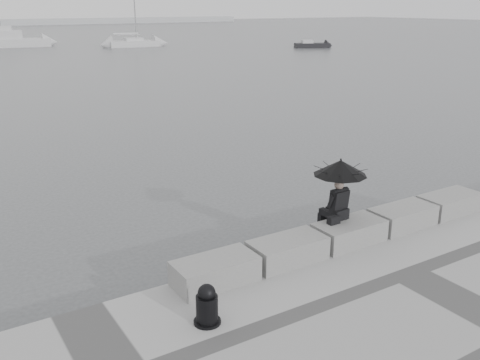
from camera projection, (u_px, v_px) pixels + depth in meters
ground at (334, 256)px, 12.40m from camera, size 360.00×360.00×0.00m
stone_block_far_left at (215, 271)px, 10.09m from camera, size 1.60×0.80×0.50m
stone_block_left at (287, 250)px, 10.94m from camera, size 1.60×0.80×0.50m
stone_block_centre at (349, 233)px, 11.80m from camera, size 1.60×0.80×0.50m
stone_block_right at (402, 217)px, 12.66m from camera, size 1.60×0.80×0.50m
stone_block_far_right at (449, 204)px, 13.51m from camera, size 1.60×0.80×0.50m
seated_person at (340, 175)px, 11.62m from camera, size 1.18×1.18×1.39m
bag at (334, 220)px, 11.61m from camera, size 0.27×0.15×0.17m
mooring_bollard at (207, 307)px, 8.79m from camera, size 0.46×0.46×0.72m
sailboat_right at (134, 43)px, 73.11m from camera, size 6.98×2.98×12.90m
motor_cruiser at (11, 40)px, 72.29m from camera, size 10.35×4.00×4.50m
small_motorboat at (312, 45)px, 71.54m from camera, size 4.89×3.34×1.10m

